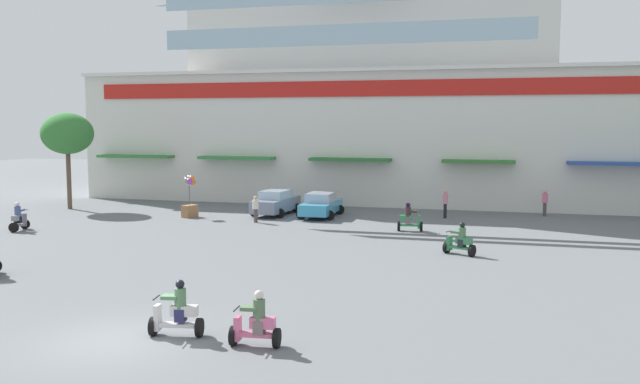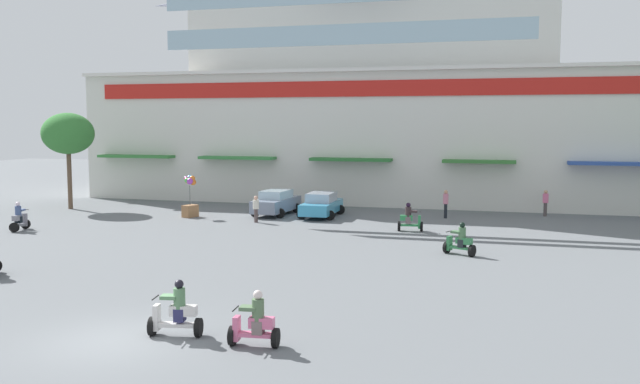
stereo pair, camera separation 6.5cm
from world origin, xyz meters
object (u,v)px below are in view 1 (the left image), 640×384
scooter_rider_0 (177,313)px  scooter_rider_4 (410,219)px  pedestrian_1 (545,201)px  scooter_rider_5 (460,241)px  plaza_tree_0 (67,134)px  pedestrian_0 (445,202)px  parked_car_1 (321,205)px  balloon_vendor_cart (190,197)px  scooter_rider_1 (19,219)px  scooter_rider_3 (256,324)px  parked_car_0 (276,202)px  pedestrian_2 (256,207)px

scooter_rider_0 → scooter_rider_4: bearing=79.6°
pedestrian_1 → scooter_rider_5: bearing=-106.8°
plaza_tree_0 → pedestrian_0: bearing=5.1°
plaza_tree_0 → pedestrian_1: (30.68, 4.73, -4.10)m
parked_car_1 → balloon_vendor_cart: bearing=-163.5°
plaza_tree_0 → scooter_rider_4: 24.03m
scooter_rider_1 → scooter_rider_3: (19.10, -14.51, -0.04)m
scooter_rider_4 → balloon_vendor_cart: bearing=172.7°
parked_car_0 → scooter_rider_3: parked_car_0 is taller
parked_car_0 → balloon_vendor_cart: (-4.76, -2.41, 0.46)m
scooter_rider_0 → pedestrian_0: pedestrian_0 is taller
parked_car_1 → scooter_rider_4: size_ratio=2.88×
scooter_rider_1 → scooter_rider_3: size_ratio=1.04×
pedestrian_1 → balloon_vendor_cart: 21.99m
parked_car_1 → scooter_rider_1: scooter_rider_1 is taller
parked_car_0 → scooter_rider_3: size_ratio=2.94×
plaza_tree_0 → parked_car_1: bearing=2.6°
parked_car_0 → scooter_rider_4: 9.96m
scooter_rider_0 → scooter_rider_1: (-16.71, 14.27, -0.00)m
scooter_rider_3 → scooter_rider_1: bearing=142.8°
plaza_tree_0 → scooter_rider_4: size_ratio=4.20×
scooter_rider_5 → pedestrian_0: pedestrian_0 is taller
pedestrian_1 → pedestrian_2: (-16.39, -7.26, -0.05)m
scooter_rider_1 → scooter_rider_5: 23.40m
scooter_rider_1 → scooter_rider_5: size_ratio=1.06×
scooter_rider_3 → pedestrian_2: (-7.86, 20.71, 0.28)m
scooter_rider_3 → scooter_rider_4: scooter_rider_4 is taller
scooter_rider_3 → pedestrian_0: size_ratio=0.87×
balloon_vendor_cart → scooter_rider_5: bearing=-24.7°
scooter_rider_4 → pedestrian_1: pedestrian_1 is taller
pedestrian_1 → scooter_rider_1: bearing=-154.0°
pedestrian_2 → parked_car_1: bearing=47.4°
scooter_rider_1 → scooter_rider_3: 23.99m
scooter_rider_5 → balloon_vendor_cart: size_ratio=0.57×
pedestrian_2 → balloon_vendor_cart: 4.82m
scooter_rider_0 → scooter_rider_1: scooter_rider_0 is taller
parked_car_0 → pedestrian_0: 10.52m
scooter_rider_3 → pedestrian_1: (8.53, 27.97, 0.33)m
scooter_rider_3 → scooter_rider_4: bearing=86.5°
scooter_rider_4 → scooter_rider_5: size_ratio=1.03×
scooter_rider_5 → balloon_vendor_cart: balloon_vendor_cart is taller
scooter_rider_1 → scooter_rider_5: bearing=-1.3°
scooter_rider_1 → pedestrian_1: pedestrian_1 is taller
parked_car_1 → scooter_rider_3: bearing=-78.7°
scooter_rider_0 → pedestrian_1: pedestrian_1 is taller
scooter_rider_1 → balloon_vendor_cart: (6.54, 7.21, 0.59)m
plaza_tree_0 → scooter_rider_1: bearing=-70.7°
scooter_rider_0 → scooter_rider_5: 15.28m
scooter_rider_4 → pedestrian_1: 10.83m
plaza_tree_0 → scooter_rider_3: bearing=-46.4°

